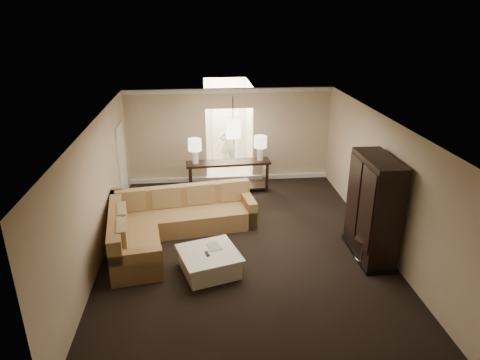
{
  "coord_description": "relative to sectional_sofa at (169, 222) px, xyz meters",
  "views": [
    {
      "loc": [
        -0.88,
        -8.22,
        4.87
      ],
      "look_at": [
        0.04,
        1.2,
        1.09
      ],
      "focal_mm": 32.0,
      "sensor_mm": 36.0,
      "label": 1
    }
  ],
  "objects": [
    {
      "name": "wall_right",
      "position": [
        4.64,
        -0.5,
        1.01
      ],
      "size": [
        0.04,
        8.0,
        2.8
      ],
      "primitive_type": "cube",
      "color": "#C8B197",
      "rests_on": "ground"
    },
    {
      "name": "wall_back",
      "position": [
        1.64,
        3.5,
        1.01
      ],
      "size": [
        6.0,
        0.04,
        2.8
      ],
      "primitive_type": "cube",
      "color": "#C8B197",
      "rests_on": "ground"
    },
    {
      "name": "pendant_light",
      "position": [
        1.64,
        2.2,
        1.56
      ],
      "size": [
        0.38,
        0.38,
        1.09
      ],
      "color": "black",
      "rests_on": "ceiling"
    },
    {
      "name": "drink_table",
      "position": [
        4.04,
        -1.41,
        -0.0
      ],
      "size": [
        0.44,
        0.44,
        0.55
      ],
      "rotation": [
        0.0,
        0.0,
        -0.19
      ],
      "color": "black",
      "rests_on": "ground"
    },
    {
      "name": "ceiling",
      "position": [
        1.64,
        -0.5,
        2.41
      ],
      "size": [
        6.0,
        8.0,
        0.02
      ],
      "primitive_type": "cube",
      "color": "silver",
      "rests_on": "wall_back"
    },
    {
      "name": "armoire",
      "position": [
        4.23,
        -1.14,
        0.65
      ],
      "size": [
        0.65,
        1.52,
        2.19
      ],
      "color": "black",
      "rests_on": "ground"
    },
    {
      "name": "table_lamp_left",
      "position": [
        0.61,
        2.5,
        0.98
      ],
      "size": [
        0.36,
        0.36,
        0.7
      ],
      "color": "white",
      "rests_on": "console_table"
    },
    {
      "name": "crown_molding",
      "position": [
        1.64,
        3.45,
        2.34
      ],
      "size": [
        6.0,
        0.1,
        0.12
      ],
      "primitive_type": "cube",
      "color": "white",
      "rests_on": "wall_back"
    },
    {
      "name": "ground",
      "position": [
        1.64,
        -0.5,
        -0.39
      ],
      "size": [
        8.0,
        8.0,
        0.0
      ],
      "primitive_type": "plane",
      "color": "black",
      "rests_on": "ground"
    },
    {
      "name": "sectional_sofa",
      "position": [
        0.0,
        0.0,
        0.0
      ],
      "size": [
        3.43,
        2.99,
        0.99
      ],
      "rotation": [
        0.0,
        0.0,
        0.15
      ],
      "color": "brown",
      "rests_on": "ground"
    },
    {
      "name": "baseboard",
      "position": [
        1.64,
        3.45,
        -0.33
      ],
      "size": [
        6.0,
        0.1,
        0.12
      ],
      "primitive_type": "cube",
      "color": "white",
      "rests_on": "ground"
    },
    {
      "name": "table_lamp_right",
      "position": [
        2.43,
        2.6,
        0.98
      ],
      "size": [
        0.36,
        0.36,
        0.7
      ],
      "color": "white",
      "rests_on": "console_table"
    },
    {
      "name": "wall_front",
      "position": [
        1.64,
        -4.5,
        1.01
      ],
      "size": [
        6.0,
        0.04,
        2.8
      ],
      "primitive_type": "cube",
      "color": "#C8B197",
      "rests_on": "ground"
    },
    {
      "name": "side_door",
      "position": [
        -1.33,
        2.3,
        0.66
      ],
      "size": [
        0.05,
        0.9,
        2.1
      ],
      "primitive_type": "cube",
      "color": "white",
      "rests_on": "ground"
    },
    {
      "name": "coffee_table",
      "position": [
        0.86,
        -1.45,
        -0.17
      ],
      "size": [
        1.37,
        1.37,
        0.46
      ],
      "rotation": [
        0.0,
        0.0,
        0.29
      ],
      "color": "silver",
      "rests_on": "ground"
    },
    {
      "name": "console_table",
      "position": [
        1.52,
        2.55,
        0.15
      ],
      "size": [
        2.39,
        0.67,
        0.91
      ],
      "rotation": [
        0.0,
        0.0,
        0.06
      ],
      "color": "black",
      "rests_on": "ground"
    },
    {
      "name": "foyer",
      "position": [
        1.64,
        4.84,
        0.91
      ],
      "size": [
        1.44,
        2.02,
        2.8
      ],
      "color": "white",
      "rests_on": "ground"
    },
    {
      "name": "wall_left",
      "position": [
        -1.36,
        -0.5,
        1.01
      ],
      "size": [
        0.04,
        8.0,
        2.8
      ],
      "primitive_type": "cube",
      "color": "#C8B197",
      "rests_on": "ground"
    },
    {
      "name": "person",
      "position": [
        1.67,
        4.69,
        0.45
      ],
      "size": [
        0.68,
        0.53,
        1.68
      ],
      "primitive_type": "imported",
      "rotation": [
        0.0,
        0.0,
        3.36
      ],
      "color": "beige",
      "rests_on": "ground"
    }
  ]
}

